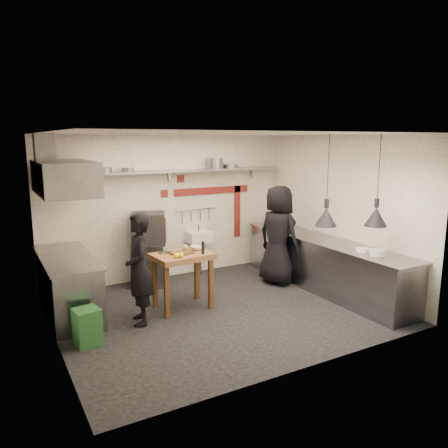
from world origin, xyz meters
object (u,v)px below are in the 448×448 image
combi_oven (148,228)px  green_bin (87,327)px  oven_stand (147,265)px  chef_left (139,269)px  chef_right (278,235)px  prep_table (183,281)px

combi_oven → green_bin: combi_oven is taller
oven_stand → combi_oven: (0.04, 0.01, 0.69)m
oven_stand → green_bin: bearing=-107.6°
oven_stand → chef_left: chef_left is taller
chef_left → oven_stand: bearing=167.5°
oven_stand → chef_right: 2.53m
prep_table → combi_oven: bearing=87.6°
chef_right → prep_table: bearing=84.4°
oven_stand → chef_right: (2.22, -1.08, 0.54)m
prep_table → oven_stand: bearing=89.5°
chef_left → chef_right: 2.95m
combi_oven → green_bin: (-1.57, -1.94, -0.84)m
prep_table → green_bin: bearing=-166.5°
green_bin → chef_left: chef_left is taller
combi_oven → oven_stand: bearing=-142.4°
combi_oven → chef_left: (-0.72, -1.62, -0.25)m
prep_table → chef_left: 0.91m
oven_stand → combi_oven: size_ratio=1.31×
green_bin → prep_table: (1.64, 0.56, 0.21)m
oven_stand → chef_right: size_ratio=0.43×
combi_oven → chef_left: 1.79m
oven_stand → prep_table: (0.11, -1.37, 0.06)m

